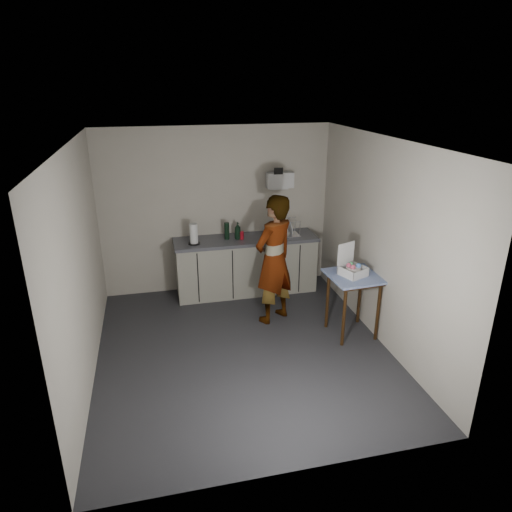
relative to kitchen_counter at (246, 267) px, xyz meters
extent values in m
plane|color=#242529|center=(-0.40, -1.70, -0.43)|extent=(4.00, 4.00, 0.00)
cube|color=beige|center=(-0.40, 0.29, 0.87)|extent=(3.60, 0.02, 2.60)
cube|color=beige|center=(1.39, -1.70, 0.87)|extent=(0.02, 4.00, 2.60)
cube|color=beige|center=(-2.19, -1.70, 0.87)|extent=(0.02, 4.00, 2.60)
cube|color=silver|center=(-0.40, -1.70, 2.17)|extent=(3.60, 4.00, 0.01)
cube|color=black|center=(0.00, 0.00, -0.39)|extent=(2.20, 0.52, 0.08)
cube|color=#A7A595|center=(0.00, 0.00, 0.00)|extent=(2.20, 0.58, 0.86)
cube|color=#474850|center=(0.00, 0.00, 0.46)|extent=(2.24, 0.62, 0.05)
cube|color=black|center=(-0.80, -0.29, 0.00)|extent=(0.02, 0.01, 0.80)
cube|color=black|center=(-0.27, -0.29, 0.00)|extent=(0.02, 0.01, 0.80)
cube|color=black|center=(0.27, -0.29, 0.00)|extent=(0.01, 0.01, 0.80)
cube|color=black|center=(0.80, -0.29, 0.00)|extent=(0.02, 0.01, 0.80)
cube|color=white|center=(0.60, 0.22, 1.32)|extent=(0.42, 0.16, 0.24)
cube|color=white|center=(0.60, 0.27, 1.18)|extent=(0.30, 0.06, 0.04)
cube|color=black|center=(0.55, 0.13, 1.48)|extent=(0.14, 0.02, 0.10)
cylinder|color=#371C0C|center=(0.87, -1.88, -0.03)|extent=(0.04, 0.04, 0.79)
cylinder|color=#371C0C|center=(1.36, -1.85, -0.03)|extent=(0.04, 0.04, 0.79)
cylinder|color=#371C0C|center=(0.84, -1.39, -0.03)|extent=(0.04, 0.04, 0.79)
cylinder|color=#371C0C|center=(1.33, -1.36, -0.03)|extent=(0.04, 0.04, 0.79)
cube|color=#371C0C|center=(1.10, -1.62, 0.38)|extent=(0.62, 0.62, 0.04)
cube|color=#1B41A4|center=(1.10, -1.62, 0.42)|extent=(0.70, 0.70, 0.03)
imported|color=#B2A593|center=(0.18, -1.00, 0.49)|extent=(0.80, 0.73, 1.82)
imported|color=black|center=(-0.13, -0.02, 0.62)|extent=(0.12, 0.12, 0.27)
cylinder|color=red|center=(-0.07, -0.04, 0.55)|extent=(0.07, 0.07, 0.12)
cylinder|color=black|center=(-0.30, 0.02, 0.62)|extent=(0.08, 0.08, 0.26)
cylinder|color=black|center=(-0.81, -0.09, 0.49)|extent=(0.18, 0.18, 0.02)
cylinder|color=white|center=(-0.81, -0.09, 0.65)|extent=(0.12, 0.12, 0.30)
cube|color=white|center=(0.66, -0.04, 0.49)|extent=(0.38, 0.29, 0.02)
cylinder|color=white|center=(0.49, -0.16, 0.63)|extent=(0.01, 0.01, 0.25)
cylinder|color=white|center=(0.83, -0.16, 0.63)|extent=(0.01, 0.01, 0.25)
cylinder|color=white|center=(0.49, 0.08, 0.63)|extent=(0.01, 0.01, 0.25)
cylinder|color=white|center=(0.83, 0.08, 0.63)|extent=(0.01, 0.01, 0.25)
cylinder|color=white|center=(0.56, -0.04, 0.61)|extent=(0.05, 0.21, 0.21)
cylinder|color=white|center=(0.64, -0.04, 0.61)|extent=(0.05, 0.21, 0.21)
cylinder|color=white|center=(0.71, -0.04, 0.61)|extent=(0.05, 0.21, 0.21)
cube|color=white|center=(1.07, -1.62, 0.44)|extent=(0.37, 0.37, 0.01)
cube|color=white|center=(1.12, -1.75, 0.50)|extent=(0.27, 0.12, 0.11)
cube|color=white|center=(1.02, -1.49, 0.50)|extent=(0.27, 0.12, 0.11)
cube|color=white|center=(0.94, -1.67, 0.50)|extent=(0.12, 0.27, 0.11)
cube|color=white|center=(1.20, -1.57, 0.50)|extent=(0.12, 0.27, 0.11)
cube|color=white|center=(1.02, -1.48, 0.69)|extent=(0.27, 0.12, 0.29)
cylinder|color=white|center=(1.07, -1.62, 0.50)|extent=(0.19, 0.19, 0.11)
sphere|color=#F45A83|center=(1.04, -1.67, 0.57)|extent=(0.06, 0.06, 0.06)
sphere|color=#5C96FA|center=(1.13, -1.64, 0.57)|extent=(0.06, 0.06, 0.06)
sphere|color=#5DE27E|center=(1.05, -1.58, 0.57)|extent=(0.06, 0.06, 0.06)
sphere|color=#F45A83|center=(1.02, -1.60, 0.57)|extent=(0.06, 0.06, 0.06)
camera|label=1|loc=(-1.38, -6.60, 2.80)|focal=32.00mm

